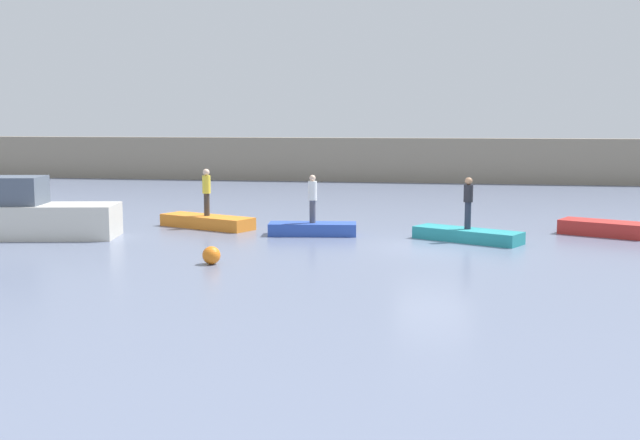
{
  "coord_description": "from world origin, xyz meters",
  "views": [
    {
      "loc": [
        0.56,
        -25.0,
        4.12
      ],
      "look_at": [
        -4.25,
        2.35,
        0.52
      ],
      "focal_mm": 42.98,
      "sensor_mm": 36.0,
      "label": 1
    }
  ],
  "objects_px": {
    "person_white_shirt": "(313,196)",
    "mooring_buoy": "(211,255)",
    "motorboat": "(21,215)",
    "rowboat_teal": "(467,235)",
    "rowboat_orange": "(207,222)",
    "person_dark_shirt": "(468,200)",
    "rowboat_blue": "(313,229)",
    "person_yellow_shirt": "(206,189)",
    "rowboat_red": "(604,228)"
  },
  "relations": [
    {
      "from": "motorboat",
      "to": "rowboat_orange",
      "type": "distance_m",
      "value": 6.73
    },
    {
      "from": "person_dark_shirt",
      "to": "person_yellow_shirt",
      "type": "distance_m",
      "value": 10.05
    },
    {
      "from": "motorboat",
      "to": "person_yellow_shirt",
      "type": "height_order",
      "value": "person_yellow_shirt"
    },
    {
      "from": "rowboat_blue",
      "to": "rowboat_red",
      "type": "xyz_separation_m",
      "value": [
        10.41,
        1.78,
        0.03
      ]
    },
    {
      "from": "rowboat_teal",
      "to": "person_white_shirt",
      "type": "xyz_separation_m",
      "value": [
        -5.52,
        0.48,
        1.21
      ]
    },
    {
      "from": "rowboat_orange",
      "to": "person_yellow_shirt",
      "type": "relative_size",
      "value": 2.15
    },
    {
      "from": "person_white_shirt",
      "to": "mooring_buoy",
      "type": "xyz_separation_m",
      "value": [
        -1.84,
        -6.12,
        -1.15
      ]
    },
    {
      "from": "motorboat",
      "to": "rowboat_teal",
      "type": "height_order",
      "value": "motorboat"
    },
    {
      "from": "rowboat_teal",
      "to": "rowboat_blue",
      "type": "bearing_deg",
      "value": -157.57
    },
    {
      "from": "rowboat_teal",
      "to": "person_dark_shirt",
      "type": "height_order",
      "value": "person_dark_shirt"
    },
    {
      "from": "rowboat_orange",
      "to": "motorboat",
      "type": "bearing_deg",
      "value": -124.58
    },
    {
      "from": "rowboat_blue",
      "to": "rowboat_teal",
      "type": "xyz_separation_m",
      "value": [
        5.52,
        -0.48,
        -0.01
      ]
    },
    {
      "from": "person_yellow_shirt",
      "to": "rowboat_red",
      "type": "bearing_deg",
      "value": 2.28
    },
    {
      "from": "rowboat_teal",
      "to": "person_yellow_shirt",
      "type": "xyz_separation_m",
      "value": [
        -9.91,
        1.67,
        1.29
      ]
    },
    {
      "from": "rowboat_teal",
      "to": "mooring_buoy",
      "type": "xyz_separation_m",
      "value": [
        -7.37,
        -5.64,
        0.05
      ]
    },
    {
      "from": "person_yellow_shirt",
      "to": "mooring_buoy",
      "type": "height_order",
      "value": "person_yellow_shirt"
    },
    {
      "from": "person_yellow_shirt",
      "to": "mooring_buoy",
      "type": "xyz_separation_m",
      "value": [
        2.55,
        -7.31,
        -1.24
      ]
    },
    {
      "from": "rowboat_blue",
      "to": "rowboat_teal",
      "type": "bearing_deg",
      "value": -12.37
    },
    {
      "from": "rowboat_teal",
      "to": "person_dark_shirt",
      "type": "bearing_deg",
      "value": 27.36
    },
    {
      "from": "person_white_shirt",
      "to": "person_yellow_shirt",
      "type": "xyz_separation_m",
      "value": [
        -4.39,
        1.19,
        0.08
      ]
    },
    {
      "from": "rowboat_teal",
      "to": "person_white_shirt",
      "type": "relative_size",
      "value": 2.16
    },
    {
      "from": "person_dark_shirt",
      "to": "person_yellow_shirt",
      "type": "relative_size",
      "value": 0.98
    },
    {
      "from": "rowboat_blue",
      "to": "mooring_buoy",
      "type": "relative_size",
      "value": 6.0
    },
    {
      "from": "motorboat",
      "to": "rowboat_orange",
      "type": "height_order",
      "value": "motorboat"
    },
    {
      "from": "mooring_buoy",
      "to": "rowboat_orange",
      "type": "bearing_deg",
      "value": 109.22
    },
    {
      "from": "person_white_shirt",
      "to": "person_yellow_shirt",
      "type": "bearing_deg",
      "value": 164.8
    },
    {
      "from": "rowboat_orange",
      "to": "rowboat_blue",
      "type": "height_order",
      "value": "rowboat_orange"
    },
    {
      "from": "motorboat",
      "to": "person_yellow_shirt",
      "type": "distance_m",
      "value": 6.74
    },
    {
      "from": "rowboat_blue",
      "to": "person_yellow_shirt",
      "type": "xyz_separation_m",
      "value": [
        -4.39,
        1.19,
        1.27
      ]
    },
    {
      "from": "motorboat",
      "to": "rowboat_teal",
      "type": "bearing_deg",
      "value": 6.98
    },
    {
      "from": "mooring_buoy",
      "to": "rowboat_blue",
      "type": "bearing_deg",
      "value": 73.23
    },
    {
      "from": "rowboat_orange",
      "to": "rowboat_red",
      "type": "height_order",
      "value": "rowboat_red"
    },
    {
      "from": "person_white_shirt",
      "to": "rowboat_orange",
      "type": "bearing_deg",
      "value": 164.8
    },
    {
      "from": "rowboat_orange",
      "to": "mooring_buoy",
      "type": "xyz_separation_m",
      "value": [
        2.55,
        -7.31,
        0.03
      ]
    },
    {
      "from": "motorboat",
      "to": "mooring_buoy",
      "type": "bearing_deg",
      "value": -24.42
    },
    {
      "from": "rowboat_blue",
      "to": "rowboat_red",
      "type": "bearing_deg",
      "value": 2.27
    },
    {
      "from": "motorboat",
      "to": "rowboat_blue",
      "type": "height_order",
      "value": "motorboat"
    },
    {
      "from": "motorboat",
      "to": "person_white_shirt",
      "type": "height_order",
      "value": "person_white_shirt"
    },
    {
      "from": "person_yellow_shirt",
      "to": "rowboat_orange",
      "type": "bearing_deg",
      "value": 0.0
    },
    {
      "from": "rowboat_blue",
      "to": "rowboat_red",
      "type": "height_order",
      "value": "rowboat_red"
    },
    {
      "from": "motorboat",
      "to": "person_yellow_shirt",
      "type": "relative_size",
      "value": 3.7
    },
    {
      "from": "rowboat_red",
      "to": "mooring_buoy",
      "type": "distance_m",
      "value": 14.58
    },
    {
      "from": "rowboat_orange",
      "to": "rowboat_teal",
      "type": "xyz_separation_m",
      "value": [
        9.91,
        -1.67,
        -0.02
      ]
    },
    {
      "from": "motorboat",
      "to": "mooring_buoy",
      "type": "xyz_separation_m",
      "value": [
        8.22,
        -3.73,
        -0.55
      ]
    },
    {
      "from": "motorboat",
      "to": "person_white_shirt",
      "type": "distance_m",
      "value": 10.36
    },
    {
      "from": "motorboat",
      "to": "mooring_buoy",
      "type": "distance_m",
      "value": 9.04
    },
    {
      "from": "motorboat",
      "to": "rowboat_orange",
      "type": "bearing_deg",
      "value": 32.24
    },
    {
      "from": "rowboat_red",
      "to": "person_white_shirt",
      "type": "relative_size",
      "value": 1.72
    },
    {
      "from": "rowboat_orange",
      "to": "person_dark_shirt",
      "type": "distance_m",
      "value": 10.13
    },
    {
      "from": "person_dark_shirt",
      "to": "rowboat_red",
      "type": "bearing_deg",
      "value": 24.79
    }
  ]
}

